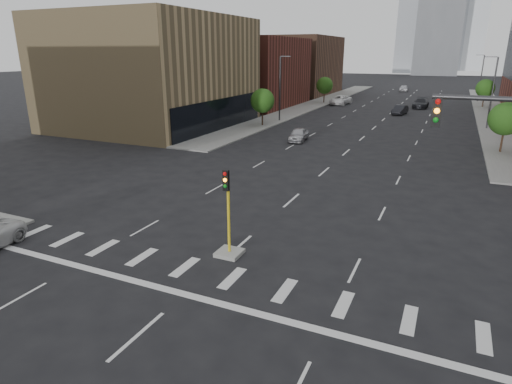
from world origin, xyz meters
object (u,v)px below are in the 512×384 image
Objects in this scene: median_traffic_signal at (229,237)px; car_distant at (404,88)px; car_deep_right at (421,103)px; car_near_left at (299,135)px; car_mid_right at (400,110)px; car_far_left at (341,100)px.

median_traffic_signal reaches higher than car_distant.
car_deep_right reaches higher than car_distant.
car_distant is (-6.63, 33.45, -0.03)m from car_deep_right.
car_near_left is 0.73× the size of car_deep_right.
car_mid_right is at bearing 88.46° from median_traffic_signal.
median_traffic_signal is at bearing -84.30° from car_near_left.
car_deep_right is (2.37, 10.15, 0.11)m from car_mid_right.
car_mid_right is (1.50, 55.67, -0.24)m from median_traffic_signal.
median_traffic_signal is 99.31m from car_distant.
car_distant is at bearing 91.59° from median_traffic_signal.
car_far_left reaches higher than car_distant.
car_distant is at bearing 80.50° from car_near_left.
car_far_left is 14.38m from car_deep_right.
car_far_left is 1.05× the size of car_deep_right.
median_traffic_signal reaches higher than car_mid_right.
car_mid_right is 15.31m from car_far_left.
car_far_left is at bearing -104.38° from car_distant.
car_distant is (-2.76, 99.28, -0.16)m from median_traffic_signal.
car_deep_right is (10.13, 37.29, 0.12)m from car_near_left.
median_traffic_signal is at bearing -74.68° from car_far_left.
car_deep_right is (14.37, 0.64, -0.01)m from car_far_left.
car_far_left is (-12.00, 9.51, 0.12)m from car_mid_right.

